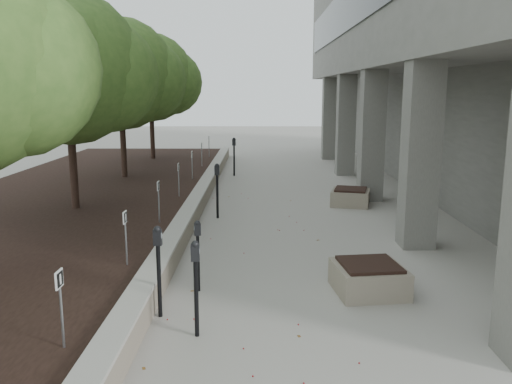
{
  "coord_description": "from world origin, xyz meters",
  "views": [
    {
      "loc": [
        -0.03,
        -5.24,
        3.39
      ],
      "look_at": [
        -0.12,
        6.27,
        1.16
      ],
      "focal_mm": 36.94,
      "sensor_mm": 36.0,
      "label": 1
    }
  ],
  "objects_px": {
    "crabapple_tree_4": "(121,98)",
    "crabapple_tree_5": "(151,96)",
    "crabapple_tree_3": "(69,101)",
    "parking_meter_3": "(198,256)",
    "parking_meter_4": "(217,191)",
    "parking_meter_2": "(159,272)",
    "parking_meter_5": "(234,157)",
    "parking_meter_1": "(196,289)",
    "planter_front": "(369,278)",
    "planter_back": "(350,197)"
  },
  "relations": [
    {
      "from": "crabapple_tree_4",
      "to": "crabapple_tree_5",
      "type": "distance_m",
      "value": 5.0
    },
    {
      "from": "crabapple_tree_3",
      "to": "parking_meter_3",
      "type": "distance_m",
      "value": 6.49
    },
    {
      "from": "parking_meter_3",
      "to": "parking_meter_4",
      "type": "bearing_deg",
      "value": 72.7
    },
    {
      "from": "parking_meter_2",
      "to": "parking_meter_5",
      "type": "xyz_separation_m",
      "value": [
        0.48,
        13.37,
        0.06
      ]
    },
    {
      "from": "parking_meter_1",
      "to": "planter_front",
      "type": "relative_size",
      "value": 1.24
    },
    {
      "from": "parking_meter_1",
      "to": "parking_meter_4",
      "type": "height_order",
      "value": "parking_meter_4"
    },
    {
      "from": "parking_meter_3",
      "to": "parking_meter_4",
      "type": "distance_m",
      "value": 5.23
    },
    {
      "from": "parking_meter_5",
      "to": "planter_back",
      "type": "xyz_separation_m",
      "value": [
        3.74,
        -5.43,
        -0.52
      ]
    },
    {
      "from": "parking_meter_1",
      "to": "parking_meter_4",
      "type": "distance_m",
      "value": 6.92
    },
    {
      "from": "parking_meter_5",
      "to": "crabapple_tree_5",
      "type": "bearing_deg",
      "value": 160.42
    },
    {
      "from": "crabapple_tree_3",
      "to": "crabapple_tree_4",
      "type": "bearing_deg",
      "value": 90.0
    },
    {
      "from": "crabapple_tree_5",
      "to": "planter_back",
      "type": "height_order",
      "value": "crabapple_tree_5"
    },
    {
      "from": "crabapple_tree_3",
      "to": "parking_meter_2",
      "type": "distance_m",
      "value": 7.02
    },
    {
      "from": "crabapple_tree_5",
      "to": "planter_front",
      "type": "distance_m",
      "value": 16.4
    },
    {
      "from": "parking_meter_3",
      "to": "planter_front",
      "type": "relative_size",
      "value": 1.11
    },
    {
      "from": "parking_meter_4",
      "to": "parking_meter_1",
      "type": "bearing_deg",
      "value": -84.75
    },
    {
      "from": "parking_meter_2",
      "to": "planter_front",
      "type": "distance_m",
      "value": 3.54
    },
    {
      "from": "parking_meter_3",
      "to": "crabapple_tree_3",
      "type": "bearing_deg",
      "value": 110.05
    },
    {
      "from": "crabapple_tree_3",
      "to": "parking_meter_4",
      "type": "distance_m",
      "value": 4.37
    },
    {
      "from": "crabapple_tree_5",
      "to": "planter_back",
      "type": "bearing_deg",
      "value": -46.24
    },
    {
      "from": "parking_meter_2",
      "to": "parking_meter_1",
      "type": "bearing_deg",
      "value": -40.9
    },
    {
      "from": "crabapple_tree_5",
      "to": "parking_meter_5",
      "type": "relative_size",
      "value": 3.53
    },
    {
      "from": "crabapple_tree_3",
      "to": "parking_meter_1",
      "type": "distance_m",
      "value": 7.86
    },
    {
      "from": "parking_meter_3",
      "to": "planter_front",
      "type": "distance_m",
      "value": 2.93
    },
    {
      "from": "crabapple_tree_3",
      "to": "planter_front",
      "type": "xyz_separation_m",
      "value": [
        6.62,
        -4.73,
        -2.86
      ]
    },
    {
      "from": "crabapple_tree_5",
      "to": "planter_front",
      "type": "xyz_separation_m",
      "value": [
        6.62,
        -14.73,
        -2.86
      ]
    },
    {
      "from": "parking_meter_2",
      "to": "crabapple_tree_4",
      "type": "bearing_deg",
      "value": 111.28
    },
    {
      "from": "parking_meter_2",
      "to": "parking_meter_4",
      "type": "relative_size",
      "value": 0.96
    },
    {
      "from": "planter_back",
      "to": "crabapple_tree_3",
      "type": "bearing_deg",
      "value": -163.61
    },
    {
      "from": "parking_meter_4",
      "to": "planter_back",
      "type": "bearing_deg",
      "value": 26.46
    },
    {
      "from": "parking_meter_3",
      "to": "planter_back",
      "type": "height_order",
      "value": "parking_meter_3"
    },
    {
      "from": "crabapple_tree_4",
      "to": "parking_meter_1",
      "type": "distance_m",
      "value": 12.27
    },
    {
      "from": "crabapple_tree_3",
      "to": "parking_meter_3",
      "type": "bearing_deg",
      "value": -51.66
    },
    {
      "from": "parking_meter_2",
      "to": "planter_back",
      "type": "bearing_deg",
      "value": 66.44
    },
    {
      "from": "parking_meter_5",
      "to": "planter_front",
      "type": "relative_size",
      "value": 1.37
    },
    {
      "from": "parking_meter_4",
      "to": "planter_back",
      "type": "height_order",
      "value": "parking_meter_4"
    },
    {
      "from": "crabapple_tree_5",
      "to": "parking_meter_3",
      "type": "relative_size",
      "value": 4.36
    },
    {
      "from": "parking_meter_2",
      "to": "parking_meter_4",
      "type": "distance_m",
      "value": 6.29
    },
    {
      "from": "crabapple_tree_3",
      "to": "parking_meter_4",
      "type": "relative_size",
      "value": 3.66
    },
    {
      "from": "parking_meter_2",
      "to": "crabapple_tree_3",
      "type": "bearing_deg",
      "value": 123.96
    },
    {
      "from": "crabapple_tree_3",
      "to": "planter_front",
      "type": "bearing_deg",
      "value": -35.58
    },
    {
      "from": "crabapple_tree_4",
      "to": "parking_meter_2",
      "type": "distance_m",
      "value": 11.48
    },
    {
      "from": "crabapple_tree_4",
      "to": "planter_front",
      "type": "xyz_separation_m",
      "value": [
        6.62,
        -9.73,
        -2.86
      ]
    },
    {
      "from": "parking_meter_3",
      "to": "parking_meter_4",
      "type": "height_order",
      "value": "parking_meter_4"
    },
    {
      "from": "parking_meter_3",
      "to": "parking_meter_5",
      "type": "bearing_deg",
      "value": 71.66
    },
    {
      "from": "planter_back",
      "to": "parking_meter_1",
      "type": "bearing_deg",
      "value": -112.67
    },
    {
      "from": "parking_meter_3",
      "to": "parking_meter_4",
      "type": "relative_size",
      "value": 0.84
    },
    {
      "from": "crabapple_tree_4",
      "to": "planter_front",
      "type": "distance_m",
      "value": 12.11
    },
    {
      "from": "parking_meter_5",
      "to": "planter_back",
      "type": "distance_m",
      "value": 6.62
    },
    {
      "from": "parking_meter_5",
      "to": "parking_meter_1",
      "type": "bearing_deg",
      "value": -76.51
    }
  ]
}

